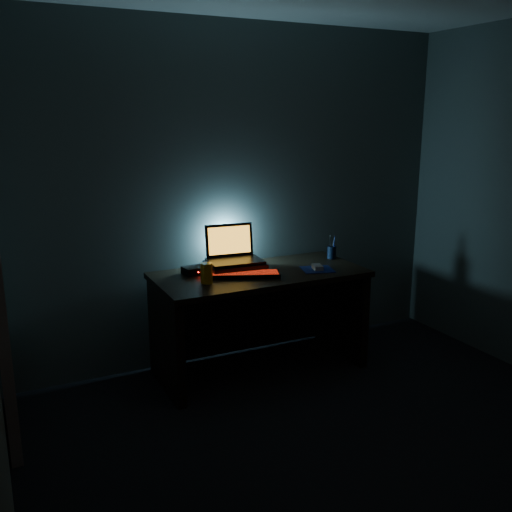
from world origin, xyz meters
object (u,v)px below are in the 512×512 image
Objects in this scene: mouse at (317,267)px; pen_cup at (332,252)px; laptop at (233,253)px; keyboard at (244,274)px; juice_glass at (207,273)px; router at (194,270)px.

mouse is 1.04× the size of pen_cup.
pen_cup is at bearing 0.77° from laptop.
laptop is 0.25m from keyboard.
pen_cup is at bearing 56.18° from mouse.
keyboard is at bearing -88.45° from laptop.
juice_glass is 0.26m from router.
mouse is at bearing -26.40° from router.
pen_cup is at bearing -10.10° from router.
keyboard is 0.56m from mouse.
keyboard is 0.84m from pen_cup.
laptop is at bearing 40.44° from juice_glass.
juice_glass is at bearing -166.87° from mouse.
laptop is 0.77× the size of keyboard.
router is at bearing 176.64° from mouse.
juice_glass is (-1.12, -0.20, 0.02)m from pen_cup.
laptop is at bearing 108.56° from keyboard.
router is at bearing 89.15° from juice_glass.
juice_glass reaches higher than keyboard.
laptop reaches higher than router.
pen_cup is (0.83, 0.16, 0.03)m from keyboard.
juice_glass reaches higher than mouse.
keyboard is 3.10× the size of router.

